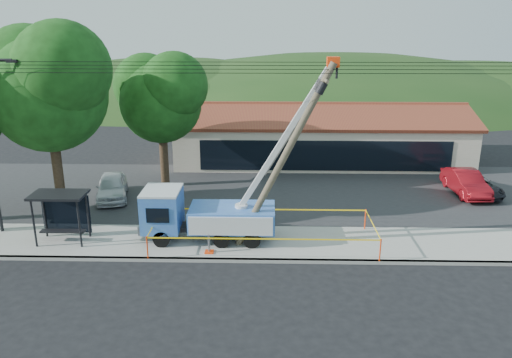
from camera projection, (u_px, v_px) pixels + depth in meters
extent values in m
plane|color=black|center=(270.00, 285.00, 21.05)|extent=(120.00, 120.00, 0.00)
cube|color=gray|center=(270.00, 261.00, 23.03)|extent=(60.00, 0.25, 0.15)
cube|color=gray|center=(270.00, 243.00, 24.84)|extent=(60.00, 4.00, 0.15)
cube|color=#28282B|center=(269.00, 191.00, 32.47)|extent=(60.00, 12.00, 0.10)
cube|color=beige|center=(320.00, 139.00, 39.50)|extent=(22.00, 8.00, 3.40)
cube|color=black|center=(325.00, 156.00, 35.75)|extent=(18.04, 0.08, 2.21)
cube|color=maroon|center=(324.00, 117.00, 36.93)|extent=(22.50, 4.53, 1.52)
cube|color=maroon|center=(319.00, 108.00, 40.74)|extent=(22.50, 4.53, 1.52)
cube|color=maroon|center=(321.00, 104.00, 38.64)|extent=(22.50, 0.30, 0.25)
cube|color=black|center=(12.00, 61.00, 23.44)|extent=(0.50, 0.22, 0.15)
cylinder|color=#332316|center=(58.00, 171.00, 28.20)|extent=(0.56, 0.56, 5.06)
sphere|color=#14380F|center=(48.00, 94.00, 26.88)|extent=(6.30, 6.30, 6.30)
sphere|color=#14380F|center=(29.00, 71.00, 27.36)|extent=(5.04, 5.04, 5.04)
sphere|color=#14380F|center=(62.00, 69.00, 25.63)|extent=(5.04, 5.04, 5.04)
cylinder|color=#332316|center=(164.00, 157.00, 32.98)|extent=(0.56, 0.56, 4.18)
sphere|color=#14380F|center=(161.00, 102.00, 31.89)|extent=(5.25, 5.25, 5.25)
sphere|color=#14380F|center=(146.00, 86.00, 32.29)|extent=(4.20, 4.20, 4.20)
sphere|color=#14380F|center=(174.00, 86.00, 30.85)|extent=(4.20, 4.20, 4.20)
ellipsoid|color=#1C3E16|center=(168.00, 97.00, 73.83)|extent=(78.40, 56.00, 28.00)
ellipsoid|color=#1C3E16|center=(337.00, 97.00, 73.23)|extent=(89.60, 64.00, 32.00)
ellipsoid|color=#1C3E16|center=(475.00, 98.00, 72.74)|extent=(72.80, 52.00, 26.00)
cylinder|color=black|center=(271.00, 73.00, 21.44)|extent=(60.00, 0.02, 0.02)
cylinder|color=black|center=(271.00, 69.00, 21.88)|extent=(60.00, 0.02, 0.02)
cylinder|color=black|center=(271.00, 66.00, 22.32)|extent=(60.00, 0.02, 0.02)
cylinder|color=black|center=(271.00, 62.00, 22.66)|extent=(60.00, 0.02, 0.02)
cylinder|color=black|center=(162.00, 239.00, 24.20)|extent=(0.82, 0.27, 0.82)
cylinder|color=black|center=(169.00, 224.00, 26.03)|extent=(0.82, 0.27, 0.82)
cylinder|color=black|center=(222.00, 240.00, 24.13)|extent=(0.82, 0.27, 0.82)
cylinder|color=black|center=(225.00, 224.00, 25.96)|extent=(0.82, 0.27, 0.82)
cylinder|color=black|center=(252.00, 240.00, 24.09)|extent=(0.82, 0.27, 0.82)
cylinder|color=black|center=(253.00, 224.00, 25.92)|extent=(0.82, 0.27, 0.82)
cube|color=black|center=(212.00, 227.00, 24.99)|extent=(6.04, 0.91, 0.23)
cube|color=blue|center=(162.00, 210.00, 24.77)|extent=(1.83, 2.20, 1.92)
cube|color=silver|center=(161.00, 191.00, 24.47)|extent=(1.83, 2.20, 0.11)
cube|color=black|center=(145.00, 207.00, 24.75)|extent=(0.07, 1.65, 0.82)
cube|color=gray|center=(144.00, 223.00, 25.01)|extent=(0.14, 2.10, 0.46)
cube|color=blue|center=(232.00, 217.00, 24.80)|extent=(4.21, 2.20, 1.10)
cylinder|color=silver|center=(241.00, 210.00, 24.66)|extent=(0.64, 0.64, 0.55)
cube|color=silver|center=(285.00, 137.00, 23.49)|extent=(4.39, 0.26, 7.07)
cube|color=gray|center=(291.00, 132.00, 23.42)|extent=(2.64, 0.16, 4.25)
cube|color=#FF3D0D|center=(333.00, 62.00, 22.22)|extent=(0.55, 0.46, 0.46)
cube|color=#FF3D0D|center=(209.00, 252.00, 23.69)|extent=(0.41, 0.41, 0.07)
cube|color=#FF3D0D|center=(260.00, 227.00, 26.59)|extent=(0.41, 0.41, 0.07)
cylinder|color=brown|center=(283.00, 159.00, 23.23)|extent=(4.61, 0.33, 8.90)
cube|color=brown|center=(325.00, 80.00, 22.09)|extent=(0.17, 1.85, 0.17)
cylinder|color=black|center=(319.00, 85.00, 22.67)|extent=(0.56, 0.37, 0.62)
cylinder|color=black|center=(321.00, 88.00, 21.69)|extent=(0.56, 0.37, 0.62)
cylinder|color=black|center=(34.00, 223.00, 23.97)|extent=(0.10, 0.10, 2.41)
cylinder|color=black|center=(79.00, 224.00, 23.93)|extent=(0.10, 0.10, 2.41)
cylinder|color=black|center=(44.00, 214.00, 25.12)|extent=(0.10, 0.10, 2.41)
cylinder|color=black|center=(88.00, 214.00, 25.08)|extent=(0.10, 0.10, 2.41)
cube|color=black|center=(58.00, 195.00, 24.15)|extent=(2.62, 1.62, 0.12)
cube|color=black|center=(66.00, 214.00, 25.15)|extent=(2.41, 0.06, 2.01)
cube|color=black|center=(63.00, 231.00, 24.72)|extent=(2.21, 0.41, 0.08)
cylinder|color=#FF3D0D|center=(147.00, 248.00, 22.91)|extent=(0.07, 0.07, 1.09)
cylinder|color=#FF3D0D|center=(380.00, 250.00, 22.65)|extent=(0.07, 0.07, 1.09)
cylinder|color=#FF3D0D|center=(365.00, 219.00, 26.20)|extent=(0.07, 0.07, 1.09)
cylinder|color=#FF3D0D|center=(164.00, 217.00, 26.46)|extent=(0.07, 0.07, 1.09)
cube|color=yellow|center=(263.00, 239.00, 22.63)|extent=(10.66, 0.01, 0.07)
cube|color=yellow|center=(373.00, 224.00, 24.28)|extent=(0.01, 3.72, 0.07)
cube|color=yellow|center=(264.00, 210.00, 26.18)|extent=(10.66, 0.01, 0.07)
cube|color=yellow|center=(155.00, 222.00, 24.53)|extent=(0.01, 3.72, 0.07)
imported|color=silver|center=(113.00, 200.00, 31.13)|extent=(2.80, 4.74, 1.51)
imported|color=maroon|center=(464.00, 195.00, 31.94)|extent=(1.82, 4.68, 1.52)
imported|color=black|center=(474.00, 196.00, 31.85)|extent=(2.76, 4.54, 1.18)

